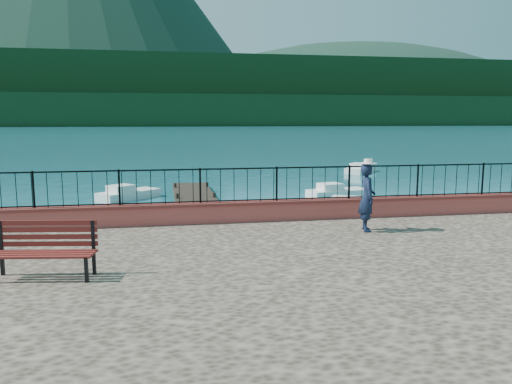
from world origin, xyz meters
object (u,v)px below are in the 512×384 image
object	(u,v)px
boat_2	(338,190)
boat_3	(129,191)
boat_1	(360,206)
park_bench	(44,262)
boat_5	(361,167)
person	(367,198)

from	to	relation	value
boat_2	boat_3	size ratio (longest dim) A/B	1.00
boat_1	boat_2	xyz separation A→B (m)	(0.75, 4.91, 0.00)
boat_1	boat_2	size ratio (longest dim) A/B	1.18
park_bench	boat_2	xyz separation A→B (m)	(11.27, 15.43, -1.11)
boat_1	boat_3	xyz separation A→B (m)	(-10.13, 6.42, 0.00)
boat_1	boat_3	world-z (taller)	same
boat_2	boat_5	size ratio (longest dim) A/B	0.98
person	boat_2	xyz separation A→B (m)	(3.85, 12.79, -1.69)
boat_1	boat_5	size ratio (longest dim) A/B	1.16
boat_5	park_bench	bearing A→B (deg)	-168.26
park_bench	boat_2	bearing A→B (deg)	62.64
person	boat_2	distance (m)	13.47
boat_1	boat_2	world-z (taller)	same
boat_1	boat_5	bearing A→B (deg)	95.88
person	boat_5	distance (m)	26.26
boat_3	boat_5	size ratio (longest dim) A/B	0.98
boat_1	boat_5	world-z (taller)	same
boat_3	boat_5	bearing A→B (deg)	-10.73
person	boat_5	size ratio (longest dim) A/B	0.54
boat_1	person	bearing A→B (deg)	-83.29
park_bench	boat_3	distance (m)	16.98
park_bench	boat_2	size ratio (longest dim) A/B	0.60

